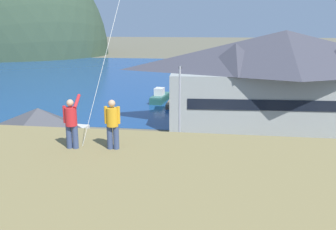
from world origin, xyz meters
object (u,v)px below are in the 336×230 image
Objects in this scene: storage_shed_near_lot at (40,140)px; parking_light_pole at (180,105)px; moored_boat_wharfside at (160,97)px; parked_car_mid_row_near at (120,181)px; parked_car_back_row_left at (293,169)px; wharf_dock at (181,100)px; person_kite_flyer at (71,122)px; person_companion at (112,123)px; moored_boat_outer_mooring at (205,101)px; harbor_lodge at (283,76)px; parked_car_mid_row_far at (173,156)px; parked_car_lone_by_shed at (259,202)px.

parking_light_pole is (10.08, 6.03, 1.81)m from storage_shed_near_lot.
parked_car_mid_row_near is (2.49, -31.32, 0.34)m from moored_boat_wharfside.
parked_car_back_row_left is 10.88m from parking_light_pole.
wharf_dock is at bearing -1.23° from moored_boat_wharfside.
person_kite_flyer is at bearing -84.59° from moored_boat_wharfside.
parking_light_pole is 19.99m from person_companion.
moored_boat_outer_mooring reaches higher than parked_car_mid_row_near.
parked_car_mid_row_near is at bearing -98.53° from moored_boat_outer_mooring.
person_companion is (-10.48, -30.80, 2.44)m from harbor_lodge.
person_companion is (2.21, -42.03, 7.82)m from wharf_dock.
moored_boat_outer_mooring is at bearing -18.76° from moored_boat_wharfside.
parked_car_mid_row_far is 2.31× the size of person_kite_flyer.
storage_shed_near_lot is (-20.46, -17.18, -2.98)m from harbor_lodge.
parked_car_back_row_left is at bearing -29.23° from parking_light_pole.
parked_car_mid_row_near is 2.31× the size of person_kite_flyer.
person_kite_flyer is at bearing -82.12° from parked_car_mid_row_near.
person_companion reaches higher than parked_car_mid_row_near.
harbor_lodge is at bearing 71.22° from person_companion.
wharf_dock is 1.79× the size of moored_boat_wharfside.
person_kite_flyer reaches higher than parked_car_mid_row_far.
parked_car_mid_row_far is at bearing -125.38° from harbor_lodge.
parked_car_back_row_left is 19.46m from person_kite_flyer.
moored_boat_outer_mooring is 1.89× the size of parked_car_mid_row_far.
wharf_dock is at bearing 138.51° from harbor_lodge.
moored_boat_outer_mooring is at bearing 106.98° from parked_car_back_row_left.
storage_shed_near_lot is 11.88m from parking_light_pole.
parking_light_pole is (-10.38, -11.15, -1.17)m from harbor_lodge.
parked_car_back_row_left is at bearing 54.49° from person_kite_flyer.
parking_light_pole is (-6.04, 10.65, 3.49)m from parked_car_lone_by_shed.
person_kite_flyer is 1.43m from person_companion.
parked_car_lone_by_shed is at bearing 55.72° from person_companion.
wharf_dock is 34.07m from parked_car_lone_by_shed.
parked_car_back_row_left is 12.63m from parked_car_mid_row_near.
harbor_lodge is 6.33× the size of parked_car_lone_by_shed.
person_companion is (-9.10, -14.62, 7.10)m from parked_car_back_row_left.
wharf_dock is at bearing 148.16° from moored_boat_outer_mooring.
harbor_lodge reaches higher than parking_light_pole.
parking_light_pole is at bearing 88.56° from parked_car_mid_row_far.
moored_boat_outer_mooring is 4.66× the size of person_companion.
harbor_lodge is 15.28m from parking_light_pole.
parking_light_pole reaches higher than parked_car_mid_row_far.
harbor_lodge is 18.67m from parked_car_mid_row_far.
person_companion reaches higher than moored_boat_outer_mooring.
person_kite_flyer reaches higher than wharf_dock.
person_kite_flyer is (4.00, -42.22, 7.46)m from moored_boat_wharfside.
storage_shed_near_lot is 28.90m from moored_boat_wharfside.
parking_light_pole is at bearing 30.88° from storage_shed_near_lot.
storage_shed_near_lot reaches higher than wharf_dock.
wharf_dock is (7.77, 28.40, -2.40)m from storage_shed_near_lot.
harbor_lodge is 3.32× the size of moored_boat_outer_mooring.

